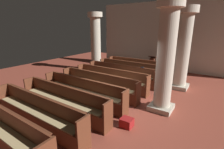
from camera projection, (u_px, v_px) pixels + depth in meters
name	position (u px, v px, depth m)	size (l,w,h in m)	color
ground_plane	(120.00, 100.00, 6.74)	(19.20, 19.20, 0.00)	brown
back_wall	(168.00, 36.00, 10.93)	(10.00, 0.16, 4.50)	beige
pew_row_0	(137.00, 66.00, 10.24)	(3.91, 0.47, 0.94)	brown
pew_row_1	(129.00, 69.00, 9.47)	(3.91, 0.46, 0.94)	brown
pew_row_2	(121.00, 73.00, 8.70)	(3.91, 0.46, 0.94)	brown
pew_row_3	(110.00, 78.00, 7.92)	(3.91, 0.47, 0.94)	brown
pew_row_4	(98.00, 83.00, 7.15)	(3.91, 0.46, 0.94)	brown
pew_row_5	(82.00, 90.00, 6.38)	(3.91, 0.46, 0.94)	brown
pew_row_6	(62.00, 99.00, 5.61)	(3.91, 0.47, 0.94)	brown
pew_row_7	(36.00, 111.00, 4.83)	(3.91, 0.46, 0.94)	brown
pew_row_8	(0.00, 127.00, 4.06)	(3.91, 0.46, 0.94)	brown
pillar_aisle_side	(183.00, 48.00, 7.53)	(0.94, 0.94, 3.76)	#B6AD9A
pillar_far_side	(96.00, 41.00, 10.75)	(0.94, 0.94, 3.76)	#B6AD9A
pillar_aisle_rear	(166.00, 56.00, 5.41)	(0.85, 0.85, 3.76)	#B6AD9A
lectern	(152.00, 65.00, 10.65)	(0.48, 0.45, 1.08)	#411E13
hymn_book	(142.00, 67.00, 8.11)	(0.14, 0.21, 0.03)	black
kneeler_box_red	(127.00, 122.00, 4.91)	(0.36, 0.32, 0.27)	maroon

